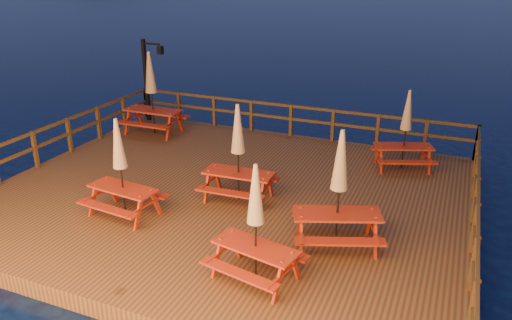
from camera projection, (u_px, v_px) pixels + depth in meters
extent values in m
plane|color=black|center=(230.00, 205.00, 13.15)|extent=(500.00, 500.00, 0.00)
cube|color=#4A2818|center=(230.00, 198.00, 13.08)|extent=(12.00, 10.00, 0.40)
cylinder|color=#362611|center=(151.00, 136.00, 19.22)|extent=(0.24, 0.24, 1.40)
cylinder|color=#362611|center=(288.00, 157.00, 17.20)|extent=(0.24, 0.24, 1.40)
cylinder|color=#362611|center=(461.00, 183.00, 15.18)|extent=(0.24, 0.24, 1.40)
cube|color=#362611|center=(291.00, 106.00, 16.77)|extent=(11.70, 0.06, 0.09)
cube|color=#362611|center=(291.00, 119.00, 16.93)|extent=(11.70, 0.06, 0.09)
cube|color=#362611|center=(173.00, 106.00, 18.64)|extent=(0.10, 0.10, 1.10)
cube|color=#362611|center=(291.00, 120.00, 16.95)|extent=(0.10, 0.10, 1.10)
cube|color=#362611|center=(435.00, 138.00, 15.27)|extent=(0.10, 0.10, 1.10)
cube|color=#362611|center=(50.00, 126.00, 14.72)|extent=(0.06, 9.70, 0.09)
cube|color=#362611|center=(53.00, 140.00, 14.89)|extent=(0.06, 9.70, 0.09)
cube|color=#362611|center=(53.00, 142.00, 14.91)|extent=(0.10, 0.10, 1.10)
cube|color=#362611|center=(131.00, 109.00, 18.23)|extent=(0.10, 0.10, 1.10)
cube|color=#362611|center=(479.00, 192.00, 10.51)|extent=(0.06, 9.70, 0.09)
cube|color=#362611|center=(475.00, 211.00, 10.67)|extent=(0.06, 9.70, 0.09)
cube|color=#362611|center=(475.00, 213.00, 10.69)|extent=(0.10, 0.10, 1.10)
cube|color=#362611|center=(476.00, 154.00, 14.01)|extent=(0.10, 0.10, 1.10)
cube|color=black|center=(146.00, 80.00, 18.34)|extent=(0.12, 0.12, 3.00)
cube|color=black|center=(151.00, 44.00, 17.71)|extent=(0.70, 0.06, 0.06)
cube|color=black|center=(160.00, 50.00, 17.66)|extent=(0.18, 0.18, 0.28)
sphere|color=#FFC766|center=(160.00, 50.00, 17.66)|extent=(0.14, 0.14, 0.14)
cube|color=maroon|center=(337.00, 214.00, 10.26)|extent=(1.93, 1.30, 0.05)
cube|color=maroon|center=(333.00, 213.00, 10.92)|extent=(1.78, 0.91, 0.05)
cube|color=maroon|center=(340.00, 242.00, 9.81)|extent=(1.78, 0.91, 0.05)
cube|color=maroon|center=(299.00, 222.00, 10.72)|extent=(0.09, 0.11, 0.75)
cube|color=maroon|center=(301.00, 237.00, 10.11)|extent=(0.09, 0.11, 0.75)
cube|color=maroon|center=(369.00, 223.00, 10.68)|extent=(0.09, 0.11, 0.75)
cube|color=maroon|center=(375.00, 238.00, 10.07)|extent=(0.09, 0.11, 0.75)
cylinder|color=black|center=(339.00, 192.00, 10.07)|extent=(0.04, 0.04, 2.50)
cone|color=tan|center=(341.00, 160.00, 9.81)|extent=(0.36, 0.36, 1.25)
sphere|color=black|center=(343.00, 132.00, 9.60)|extent=(0.07, 0.07, 0.07)
cube|color=maroon|center=(404.00, 146.00, 14.21)|extent=(1.73, 1.17, 0.04)
cube|color=maroon|center=(398.00, 149.00, 14.81)|extent=(1.60, 0.82, 0.04)
cube|color=maroon|center=(407.00, 162.00, 13.81)|extent=(1.60, 0.82, 0.04)
cube|color=maroon|center=(377.00, 153.00, 14.62)|extent=(0.08, 0.10, 0.67)
cube|color=maroon|center=(381.00, 161.00, 14.07)|extent=(0.08, 0.10, 0.67)
cube|color=maroon|center=(423.00, 154.00, 14.59)|extent=(0.08, 0.10, 0.67)
cube|color=maroon|center=(429.00, 161.00, 14.04)|extent=(0.08, 0.10, 0.67)
cylinder|color=black|center=(405.00, 131.00, 14.04)|extent=(0.04, 0.04, 2.25)
cone|color=tan|center=(408.00, 110.00, 13.81)|extent=(0.32, 0.32, 1.12)
sphere|color=black|center=(410.00, 92.00, 13.61)|extent=(0.06, 0.06, 0.06)
cube|color=maroon|center=(238.00, 173.00, 12.31)|extent=(1.76, 0.76, 0.05)
cube|color=maroon|center=(247.00, 175.00, 12.92)|extent=(1.74, 0.36, 0.05)
cube|color=maroon|center=(230.00, 193.00, 11.91)|extent=(1.74, 0.36, 0.05)
cube|color=maroon|center=(217.00, 177.00, 12.94)|extent=(0.06, 0.10, 0.72)
cube|color=maroon|center=(207.00, 187.00, 12.39)|extent=(0.06, 0.10, 0.72)
cube|color=maroon|center=(270.00, 185.00, 12.49)|extent=(0.06, 0.10, 0.72)
cube|color=maroon|center=(262.00, 196.00, 11.93)|extent=(0.06, 0.10, 0.72)
cylinder|color=black|center=(238.00, 155.00, 12.13)|extent=(0.04, 0.04, 2.40)
cone|color=tan|center=(238.00, 129.00, 11.88)|extent=(0.35, 0.35, 1.20)
sphere|color=black|center=(238.00, 106.00, 11.67)|extent=(0.07, 0.07, 0.07)
cube|color=maroon|center=(123.00, 188.00, 11.55)|extent=(1.72, 0.82, 0.05)
cube|color=maroon|center=(140.00, 190.00, 12.10)|extent=(1.68, 0.43, 0.05)
cube|color=maroon|center=(107.00, 208.00, 11.20)|extent=(1.68, 0.43, 0.05)
cube|color=maroon|center=(112.00, 191.00, 12.24)|extent=(0.06, 0.10, 0.69)
cube|color=maroon|center=(93.00, 200.00, 11.74)|extent=(0.06, 0.10, 0.69)
cube|color=maroon|center=(156.00, 203.00, 11.61)|extent=(0.06, 0.10, 0.69)
cube|color=maroon|center=(138.00, 214.00, 11.12)|extent=(0.06, 0.10, 0.69)
cylinder|color=black|center=(121.00, 170.00, 11.38)|extent=(0.04, 0.04, 2.30)
cone|color=tan|center=(118.00, 143.00, 11.14)|extent=(0.33, 0.33, 1.15)
sphere|color=black|center=(115.00, 120.00, 10.94)|extent=(0.06, 0.06, 0.06)
cube|color=maroon|center=(256.00, 247.00, 9.20)|extent=(1.72, 0.94, 0.05)
cube|color=maroon|center=(271.00, 247.00, 9.72)|extent=(1.65, 0.57, 0.05)
cube|color=maroon|center=(238.00, 274.00, 8.88)|extent=(1.65, 0.57, 0.05)
cube|color=maroon|center=(236.00, 245.00, 9.91)|extent=(0.07, 0.10, 0.68)
cube|color=maroon|center=(217.00, 259.00, 9.45)|extent=(0.07, 0.10, 0.68)
cube|color=maroon|center=(295.00, 267.00, 9.20)|extent=(0.07, 0.10, 0.68)
cube|color=maroon|center=(278.00, 283.00, 8.74)|extent=(0.07, 0.10, 0.68)
cylinder|color=black|center=(256.00, 225.00, 9.03)|extent=(0.04, 0.04, 2.26)
cone|color=tan|center=(256.00, 194.00, 8.80)|extent=(0.33, 0.33, 1.13)
sphere|color=black|center=(256.00, 166.00, 8.60)|extent=(0.06, 0.06, 0.06)
cube|color=maroon|center=(153.00, 110.00, 17.11)|extent=(1.99, 0.80, 0.05)
cube|color=maroon|center=(164.00, 114.00, 17.80)|extent=(1.98, 0.34, 0.05)
cube|color=maroon|center=(143.00, 125.00, 16.66)|extent=(1.98, 0.34, 0.05)
cube|color=maroon|center=(140.00, 116.00, 17.86)|extent=(0.07, 0.11, 0.82)
cube|color=maroon|center=(128.00, 122.00, 17.23)|extent=(0.07, 0.11, 0.82)
cube|color=maroon|center=(180.00, 121.00, 17.29)|extent=(0.07, 0.11, 0.82)
cube|color=maroon|center=(169.00, 127.00, 16.66)|extent=(0.07, 0.11, 0.82)
cylinder|color=black|center=(152.00, 95.00, 16.90)|extent=(0.05, 0.05, 2.74)
cone|color=tan|center=(150.00, 72.00, 16.62)|extent=(0.40, 0.40, 1.37)
sphere|color=black|center=(148.00, 53.00, 16.38)|extent=(0.08, 0.08, 0.08)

